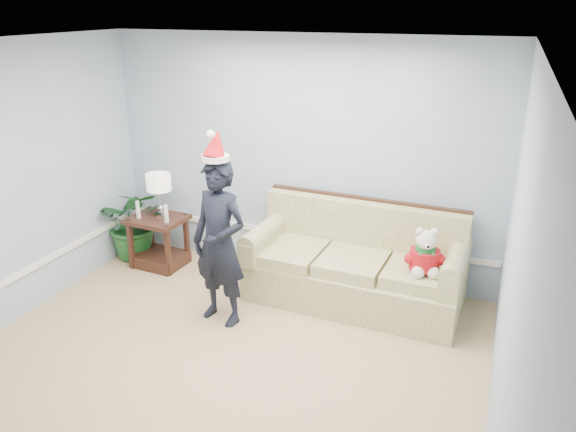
% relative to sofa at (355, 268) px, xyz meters
% --- Properties ---
extents(room_shell, '(4.54, 5.04, 2.74)m').
position_rel_sofa_xyz_m(room_shell, '(-0.81, -2.04, 0.98)').
color(room_shell, tan).
rests_on(room_shell, ground).
extents(wainscot_trim, '(4.49, 4.99, 0.06)m').
position_rel_sofa_xyz_m(wainscot_trim, '(-1.99, -0.86, 0.08)').
color(wainscot_trim, white).
rests_on(wainscot_trim, room_shell).
extents(sofa, '(2.25, 1.04, 1.03)m').
position_rel_sofa_xyz_m(sofa, '(0.00, 0.00, 0.00)').
color(sofa, olive).
rests_on(sofa, room_shell).
extents(side_table, '(0.68, 0.58, 0.62)m').
position_rel_sofa_xyz_m(side_table, '(-2.41, -0.04, -0.13)').
color(side_table, '#3C1F16').
rests_on(side_table, room_shell).
extents(table_lamp, '(0.29, 0.29, 0.51)m').
position_rel_sofa_xyz_m(table_lamp, '(-2.40, 0.04, 0.64)').
color(table_lamp, silver).
rests_on(table_lamp, side_table).
extents(candle_pair, '(0.44, 0.05, 0.21)m').
position_rel_sofa_xyz_m(candle_pair, '(-2.40, -0.14, 0.35)').
color(candle_pair, silver).
rests_on(candle_pair, side_table).
extents(houseplant, '(1.03, 0.97, 0.92)m').
position_rel_sofa_xyz_m(houseplant, '(-2.81, 0.06, 0.09)').
color(houseplant, '#1B5522').
rests_on(houseplant, room_shell).
extents(man, '(0.67, 0.51, 1.66)m').
position_rel_sofa_xyz_m(man, '(-1.13, -0.88, 0.46)').
color(man, black).
rests_on(man, room_shell).
extents(santa_hat, '(0.30, 0.33, 0.30)m').
position_rel_sofa_xyz_m(santa_hat, '(-1.13, -0.87, 1.41)').
color(santa_hat, silver).
rests_on(santa_hat, man).
extents(teddy_bear, '(0.36, 0.37, 0.47)m').
position_rel_sofa_xyz_m(teddy_bear, '(0.72, -0.22, 0.35)').
color(teddy_bear, silver).
rests_on(teddy_bear, sofa).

